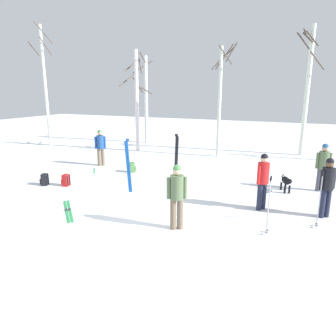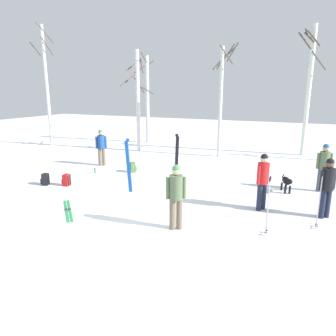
% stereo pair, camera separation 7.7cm
% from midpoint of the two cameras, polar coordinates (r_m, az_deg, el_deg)
% --- Properties ---
extents(ground_plane, '(60.00, 60.00, 0.00)m').
position_cam_midpoint_polar(ground_plane, '(9.11, -6.30, -8.74)').
color(ground_plane, white).
extents(person_0, '(0.42, 0.37, 1.72)m').
position_cam_midpoint_polar(person_0, '(15.15, -11.92, 4.10)').
color(person_0, '#72604C').
rests_on(person_0, ground_plane).
extents(person_1, '(0.42, 0.38, 1.72)m').
position_cam_midpoint_polar(person_1, '(9.73, 27.22, -2.65)').
color(person_1, '#1E2338').
rests_on(person_1, ground_plane).
extents(person_2, '(0.46, 0.34, 1.72)m').
position_cam_midpoint_polar(person_2, '(7.95, 1.75, -4.54)').
color(person_2, '#72604C').
rests_on(person_2, ground_plane).
extents(person_3, '(0.50, 0.34, 1.72)m').
position_cam_midpoint_polar(person_3, '(12.23, 26.68, 0.56)').
color(person_3, '#4C4C56').
rests_on(person_3, ground_plane).
extents(person_4, '(0.34, 0.47, 1.72)m').
position_cam_midpoint_polar(person_4, '(9.67, 17.09, -1.78)').
color(person_4, '#1E2338').
rests_on(person_4, ground_plane).
extents(dog, '(0.44, 0.84, 0.57)m').
position_cam_midpoint_polar(dog, '(11.76, 20.96, -2.34)').
color(dog, black).
rests_on(dog, ground_plane).
extents(ski_pair_planted_0, '(0.20, 0.02, 1.86)m').
position_cam_midpoint_polar(ski_pair_planted_0, '(12.34, 1.77, 1.91)').
color(ski_pair_planted_0, black).
rests_on(ski_pair_planted_0, ground_plane).
extents(ski_pair_planted_1, '(0.24, 0.06, 1.91)m').
position_cam_midpoint_polar(ski_pair_planted_1, '(10.97, -7.01, 0.39)').
color(ski_pair_planted_1, blue).
rests_on(ski_pair_planted_1, ground_plane).
extents(ski_pair_lying_0, '(1.44, 1.42, 0.05)m').
position_cam_midpoint_polar(ski_pair_lying_0, '(9.91, -17.50, -7.35)').
color(ski_pair_lying_0, green).
rests_on(ski_pair_lying_0, ground_plane).
extents(ski_poles_0, '(0.07, 0.24, 1.49)m').
position_cam_midpoint_polar(ski_poles_0, '(8.10, 18.02, -6.29)').
color(ski_poles_0, '#B2B2BC').
rests_on(ski_poles_0, ground_plane).
extents(ski_poles_1, '(0.07, 0.23, 1.51)m').
position_cam_midpoint_polar(ski_poles_1, '(8.97, 26.10, -5.03)').
color(ski_poles_1, '#B2B2BC').
rests_on(ski_poles_1, ground_plane).
extents(backpack_0, '(0.34, 0.32, 0.44)m').
position_cam_midpoint_polar(backpack_0, '(12.75, -21.30, -1.96)').
color(backpack_0, black).
rests_on(backpack_0, ground_plane).
extents(backpack_1, '(0.31, 0.29, 0.44)m').
position_cam_midpoint_polar(backpack_1, '(12.38, -17.85, -2.12)').
color(backpack_1, red).
rests_on(backpack_1, ground_plane).
extents(backpack_2, '(0.35, 0.34, 0.44)m').
position_cam_midpoint_polar(backpack_2, '(13.80, -6.26, 0.11)').
color(backpack_2, '#4C7F3F').
rests_on(backpack_2, ground_plane).
extents(water_bottle_0, '(0.07, 0.07, 0.22)m').
position_cam_midpoint_polar(water_bottle_0, '(13.94, -12.99, -0.50)').
color(water_bottle_0, green).
rests_on(water_bottle_0, ground_plane).
extents(birch_tree_0, '(1.36, 1.05, 7.38)m').
position_cam_midpoint_polar(birch_tree_0, '(21.63, -21.11, 13.97)').
color(birch_tree_0, silver).
rests_on(birch_tree_0, ground_plane).
extents(birch_tree_1, '(1.56, 1.90, 5.67)m').
position_cam_midpoint_polar(birch_tree_1, '(21.42, -3.76, 12.60)').
color(birch_tree_1, silver).
rests_on(birch_tree_1, ground_plane).
extents(birch_tree_2, '(1.39, 1.35, 5.70)m').
position_cam_midpoint_polar(birch_tree_2, '(18.45, -5.42, 12.28)').
color(birch_tree_2, silver).
rests_on(birch_tree_2, ground_plane).
extents(birch_tree_3, '(1.35, 1.41, 5.80)m').
position_cam_midpoint_polar(birch_tree_3, '(16.96, 9.79, 12.52)').
color(birch_tree_3, silver).
rests_on(birch_tree_3, ground_plane).
extents(birch_tree_4, '(1.54, 1.11, 6.78)m').
position_cam_midpoint_polar(birch_tree_4, '(18.60, 24.34, 13.10)').
color(birch_tree_4, silver).
rests_on(birch_tree_4, ground_plane).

